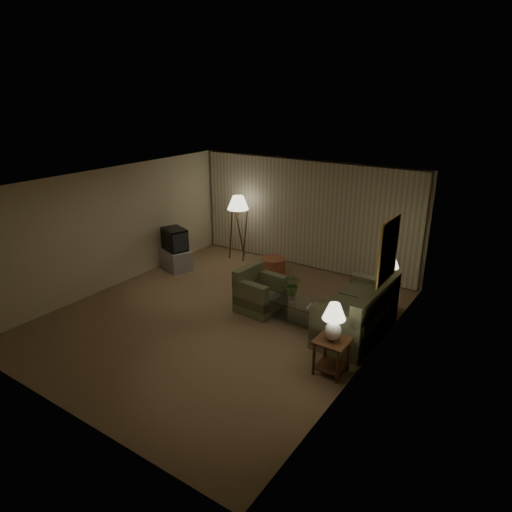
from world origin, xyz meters
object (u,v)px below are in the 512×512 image
at_px(crt_tv, 175,239).
at_px(ottoman, 273,266).
at_px(armchair, 260,294).
at_px(floor_lamp, 238,226).
at_px(table_lamp_near, 334,319).
at_px(vase, 292,296).
at_px(sofa, 356,314).
at_px(side_table_near, 332,350).
at_px(side_table_far, 387,293).
at_px(table_lamp_far, 389,267).
at_px(tv_cabinet, 176,259).
at_px(coffee_table, 299,308).

height_order(crt_tv, ottoman, crt_tv).
bearing_deg(armchair, floor_lamp, 48.59).
xyz_separation_m(table_lamp_near, floor_lamp, (-4.30, 3.41, -0.08)).
xyz_separation_m(armchair, vase, (0.71, 0.05, 0.13)).
height_order(sofa, floor_lamp, floor_lamp).
distance_m(side_table_near, side_table_far, 2.60).
bearing_deg(floor_lamp, ottoman, -16.30).
bearing_deg(crt_tv, floor_lamp, 78.57).
xyz_separation_m(side_table_far, vase, (-1.43, -1.35, 0.09)).
bearing_deg(side_table_far, side_table_near, -90.00).
bearing_deg(side_table_far, table_lamp_near, -90.00).
bearing_deg(table_lamp_far, side_table_near, -90.00).
relative_size(sofa, table_lamp_far, 3.09).
bearing_deg(table_lamp_near, sofa, 96.34).
relative_size(armchair, ottoman, 1.60).
distance_m(table_lamp_near, crt_tv, 5.56).
height_order(table_lamp_far, ottoman, table_lamp_far).
distance_m(side_table_near, tv_cabinet, 5.56).
height_order(table_lamp_near, crt_tv, table_lamp_near).
height_order(armchair, crt_tv, crt_tv).
bearing_deg(table_lamp_near, crt_tv, 159.42).
height_order(sofa, table_lamp_near, table_lamp_near).
distance_m(table_lamp_far, coffee_table, 1.98).
relative_size(sofa, ottoman, 3.19).
bearing_deg(vase, side_table_near, -41.13).
xyz_separation_m(side_table_far, coffee_table, (-1.28, -1.35, -0.11)).
height_order(crt_tv, vase, crt_tv).
bearing_deg(coffee_table, side_table_far, 46.49).
xyz_separation_m(table_lamp_near, tv_cabinet, (-5.20, 1.95, -0.72)).
bearing_deg(floor_lamp, table_lamp_far, -10.64).
distance_m(sofa, vase, 1.29).
relative_size(ottoman, vase, 4.40).
bearing_deg(coffee_table, table_lamp_near, -44.29).
bearing_deg(table_lamp_near, coffee_table, 135.71).
xyz_separation_m(armchair, side_table_near, (2.14, -1.20, 0.05)).
relative_size(table_lamp_far, floor_lamp, 0.36).
bearing_deg(table_lamp_near, ottoman, 134.53).
relative_size(table_lamp_near, floor_lamp, 0.37).
distance_m(sofa, crt_tv, 5.10).
xyz_separation_m(sofa, armchair, (-1.99, -0.15, -0.06)).
relative_size(sofa, side_table_near, 3.19).
height_order(coffee_table, tv_cabinet, tv_cabinet).
bearing_deg(armchair, table_lamp_far, -52.61).
bearing_deg(side_table_near, sofa, 96.34).
bearing_deg(crt_tv, side_table_near, -0.15).
height_order(side_table_far, tv_cabinet, side_table_far).
distance_m(tv_cabinet, vase, 3.84).
height_order(side_table_far, ottoman, side_table_far).
distance_m(sofa, floor_lamp, 4.65).
bearing_deg(coffee_table, armchair, -176.82).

